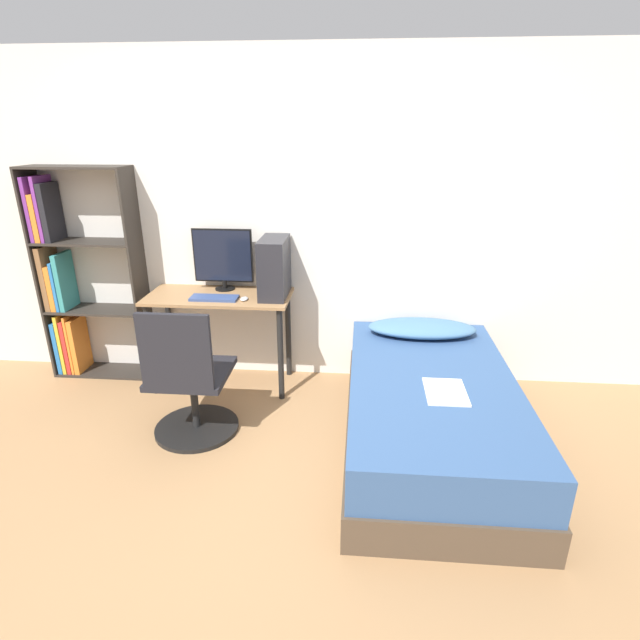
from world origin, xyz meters
TOP-DOWN VIEW (x-y plane):
  - ground_plane at (0.00, 0.00)m, footprint 14.00×14.00m
  - wall_back at (0.00, 1.56)m, footprint 8.00×0.05m
  - desk at (-0.49, 1.29)m, footprint 1.09×0.50m
  - bookshelf at (-1.71, 1.40)m, footprint 0.80×0.27m
  - office_chair at (-0.51, 0.55)m, footprint 0.57×0.57m
  - bed at (1.06, 0.57)m, footprint 1.06×1.93m
  - pillow at (1.06, 1.28)m, footprint 0.80×0.36m
  - magazine at (1.11, 0.40)m, footprint 0.24×0.32m
  - monitor at (-0.48, 1.44)m, footprint 0.46×0.15m
  - keyboard at (-0.49, 1.19)m, footprint 0.35×0.14m
  - pc_tower at (-0.06, 1.32)m, footprint 0.19×0.40m
  - mouse at (-0.27, 1.19)m, footprint 0.06×0.09m

SIDE VIEW (x-z plane):
  - ground_plane at x=0.00m, z-range 0.00..0.00m
  - bed at x=1.06m, z-range 0.00..0.48m
  - office_chair at x=-0.51m, z-range -0.12..0.82m
  - magazine at x=1.11m, z-range 0.48..0.50m
  - pillow at x=1.06m, z-range 0.48..0.59m
  - desk at x=-0.49m, z-range 0.25..1.00m
  - keyboard at x=-0.49m, z-range 0.75..0.77m
  - mouse at x=-0.27m, z-range 0.75..0.77m
  - bookshelf at x=-1.71m, z-range -0.05..1.64m
  - pc_tower at x=-0.06m, z-range 0.75..1.19m
  - monitor at x=-0.48m, z-range 0.77..1.25m
  - wall_back at x=0.00m, z-range 0.00..2.50m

